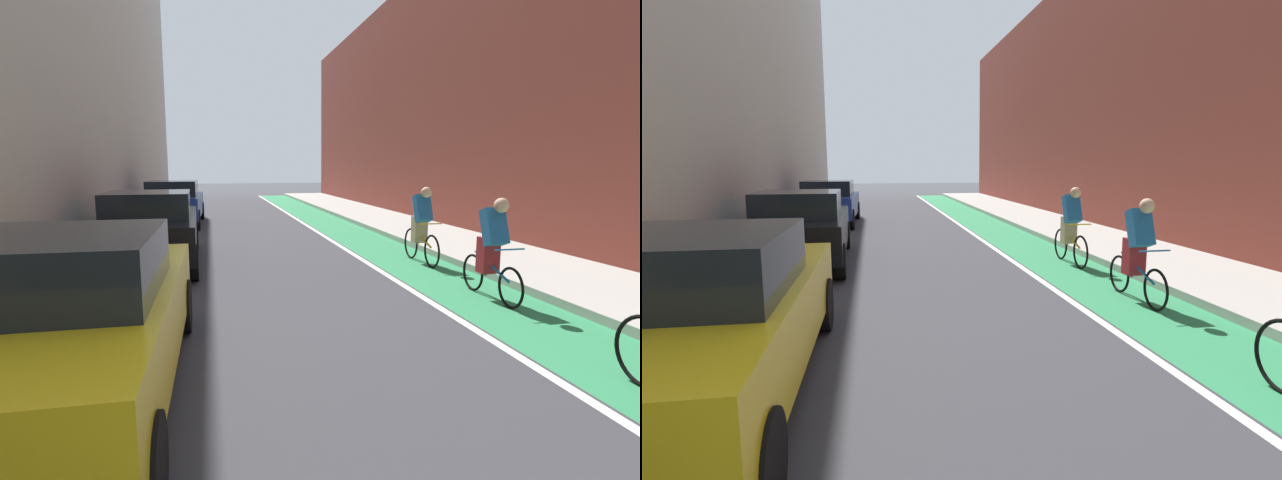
{
  "view_description": "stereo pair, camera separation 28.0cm",
  "coord_description": "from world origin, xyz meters",
  "views": [
    {
      "loc": [
        -1.32,
        6.43,
        2.07
      ],
      "look_at": [
        0.18,
        13.07,
        1.01
      ],
      "focal_mm": 27.18,
      "sensor_mm": 36.0,
      "label": 1
    },
    {
      "loc": [
        -1.05,
        6.37,
        2.07
      ],
      "look_at": [
        0.18,
        13.07,
        1.01
      ],
      "focal_mm": 27.18,
      "sensor_mm": 36.0,
      "label": 2
    }
  ],
  "objects": [
    {
      "name": "parked_sedan_black",
      "position": [
        -2.55,
        16.87,
        0.79
      ],
      "size": [
        1.98,
        4.52,
        1.53
      ],
      "color": "black",
      "rests_on": "ground"
    },
    {
      "name": "cyclist_trailing",
      "position": [
        2.88,
        12.99,
        0.8
      ],
      "size": [
        0.48,
        1.66,
        1.59
      ],
      "color": "black",
      "rests_on": "ground"
    },
    {
      "name": "ground_plane",
      "position": [
        0.0,
        16.59,
        0.0
      ],
      "size": [
        90.62,
        90.62,
        0.0
      ],
      "primitive_type": "plane",
      "color": "#38383D"
    },
    {
      "name": "parked_sedan_blue",
      "position": [
        -2.55,
        23.78,
        0.78
      ],
      "size": [
        1.97,
        4.31,
        1.53
      ],
      "color": "navy",
      "rests_on": "ground"
    },
    {
      "name": "sidewalk_right",
      "position": [
        4.9,
        18.59,
        0.07
      ],
      "size": [
        2.6,
        41.19,
        0.14
      ],
      "primitive_type": "cube",
      "color": "#A8A59E",
      "rests_on": "ground"
    },
    {
      "name": "cyclist_far",
      "position": [
        3.01,
        15.84,
        0.85
      ],
      "size": [
        0.48,
        1.73,
        1.62
      ],
      "color": "black",
      "rests_on": "ground"
    },
    {
      "name": "bike_lane_paint",
      "position": [
        2.8,
        18.59,
        0.0
      ],
      "size": [
        1.6,
        41.19,
        0.0
      ],
      "primitive_type": "cube",
      "color": "#2D8451",
      "rests_on": "ground"
    },
    {
      "name": "parked_sedan_yellow_cab",
      "position": [
        -2.55,
        10.76,
        0.79
      ],
      "size": [
        1.9,
        4.46,
        1.53
      ],
      "color": "yellow",
      "rests_on": "ground"
    },
    {
      "name": "lane_divider_stripe",
      "position": [
        1.9,
        18.59,
        0.0
      ],
      "size": [
        0.12,
        41.19,
        0.0
      ],
      "primitive_type": "cube",
      "color": "white",
      "rests_on": "ground"
    },
    {
      "name": "building_facade_right",
      "position": [
        7.4,
        20.59,
        4.45
      ],
      "size": [
        2.4,
        37.19,
        8.91
      ],
      "primitive_type": "cube",
      "color": "brown",
      "rests_on": "ground"
    }
  ]
}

